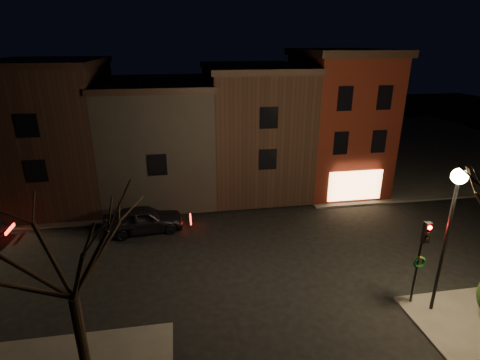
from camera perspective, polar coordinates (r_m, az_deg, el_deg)
name	(u,v)px	position (r m, az deg, el deg)	size (l,w,h in m)	color
ground	(263,252)	(21.48, 3.50, -10.90)	(120.00, 120.00, 0.00)	black
sidewalk_far_right	(395,145)	(46.34, 22.54, 4.97)	(30.00, 30.00, 0.12)	#2D2B28
sidewalk_far_left	(17,163)	(42.45, -30.85, 2.30)	(30.00, 30.00, 0.12)	#2D2B28
corner_building	(337,120)	(30.52, 14.61, 8.89)	(6.50, 8.50, 10.50)	#4F160E
row_building_a	(253,127)	(29.63, 2.00, 8.07)	(7.30, 10.30, 9.40)	black
row_building_b	(159,137)	(29.20, -12.19, 6.44)	(7.80, 10.30, 8.40)	black
row_building_c	(56,131)	(30.27, -26.20, 6.75)	(7.30, 10.30, 9.90)	black
street_lamp_near	(454,203)	(16.93, 29.78, -3.08)	(0.60, 0.60, 6.48)	black
traffic_signal	(422,251)	(17.89, 25.97, -9.64)	(0.58, 0.38, 4.05)	black
bare_tree_left	(63,240)	(12.81, -25.41, -8.23)	(5.60, 5.60, 7.50)	black
parked_car_a	(144,219)	(23.97, -14.47, -5.82)	(1.94, 4.82, 1.64)	black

